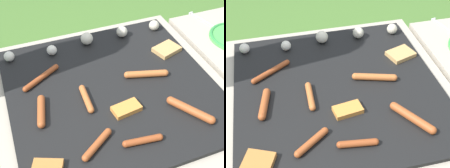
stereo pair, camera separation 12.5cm
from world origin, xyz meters
The scene contains 14 objects.
ground_plane centered at (0.00, 0.00, 0.00)m, with size 14.00×14.00×0.00m, color #47702D.
grill centered at (0.00, 0.00, 0.20)m, with size 0.94×0.94×0.40m.
side_ledge centered at (0.70, 0.13, 0.20)m, with size 0.43×0.53×0.40m.
sausage_mid_right centered at (0.16, 0.01, 0.41)m, with size 0.18×0.07×0.03m.
sausage_back_center centered at (0.22, -0.23, 0.41)m, with size 0.12×0.17×0.03m.
sausage_front_left centered at (-0.12, -0.03, 0.41)m, with size 0.03×0.15×0.02m.
sausage_back_left centered at (-0.30, -0.04, 0.41)m, with size 0.05×0.16×0.03m.
sausage_mid_left centered at (0.00, -0.30, 0.41)m, with size 0.14×0.04×0.02m.
sausage_front_center centered at (-0.15, -0.25, 0.41)m, with size 0.13×0.10×0.02m.
sausage_front_right centered at (-0.26, 0.15, 0.41)m, with size 0.17×0.12×0.02m.
bread_slice_right centered at (0.01, -0.14, 0.41)m, with size 0.11×0.08×0.02m.
bread_slice_center centered at (0.33, 0.14, 0.41)m, with size 0.14×0.12×0.02m.
mushroom_row centered at (0.03, 0.33, 0.42)m, with size 0.77×0.07×0.06m.
fork_utensil centered at (0.63, 0.33, 0.40)m, with size 0.05×0.18×0.01m.
Camera 1 is at (-0.33, -0.86, 1.26)m, focal length 50.00 mm.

